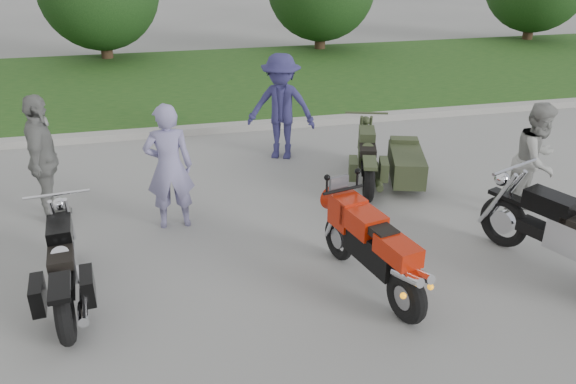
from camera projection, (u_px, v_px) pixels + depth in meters
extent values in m
plane|color=#9E9E98|center=(305.00, 294.00, 6.58)|extent=(80.00, 80.00, 0.00)
cube|color=#A29F98|center=(234.00, 127.00, 11.84)|extent=(60.00, 0.30, 0.15)
cube|color=#3E6221|center=(213.00, 80.00, 15.50)|extent=(60.00, 8.00, 0.14)
cylinder|color=#3F2B1C|center=(106.00, 43.00, 17.62)|extent=(0.36, 0.36, 1.20)
cylinder|color=#3F2B1C|center=(320.00, 35.00, 19.03)|extent=(0.36, 0.36, 1.20)
cylinder|color=#3F2B1C|center=(529.00, 26.00, 20.64)|extent=(0.36, 0.36, 1.20)
torus|color=black|center=(407.00, 297.00, 6.01)|extent=(0.32, 0.63, 0.61)
torus|color=black|center=(339.00, 238.00, 7.17)|extent=(0.25, 0.60, 0.59)
cube|color=black|center=(373.00, 249.00, 6.45)|extent=(0.47, 0.92, 0.34)
cube|color=#B11C07|center=(364.00, 221.00, 6.52)|extent=(0.45, 0.60, 0.25)
cube|color=#B11C07|center=(398.00, 250.00, 6.00)|extent=(0.41, 0.59, 0.21)
cube|color=black|center=(382.00, 231.00, 6.22)|extent=(0.33, 0.39, 0.10)
cube|color=#B11C07|center=(347.00, 211.00, 6.83)|extent=(0.41, 0.46, 0.39)
cylinder|color=silver|center=(407.00, 277.00, 5.81)|extent=(0.21, 0.46, 0.21)
cylinder|color=silver|center=(418.00, 274.00, 5.87)|extent=(0.21, 0.46, 0.21)
torus|color=black|center=(65.00, 315.00, 5.70)|extent=(0.23, 0.66, 0.64)
torus|color=black|center=(66.00, 243.00, 7.03)|extent=(0.18, 0.61, 0.60)
cube|color=black|center=(65.00, 269.00, 6.33)|extent=(0.33, 1.15, 0.13)
cube|color=silver|center=(63.00, 263.00, 6.30)|extent=(0.33, 0.45, 0.33)
cube|color=black|center=(60.00, 231.00, 6.42)|extent=(0.32, 0.55, 0.21)
cube|color=black|center=(61.00, 257.00, 6.10)|extent=(0.32, 0.50, 0.11)
cube|color=black|center=(59.00, 287.00, 5.55)|extent=(0.26, 0.54, 0.06)
cylinder|color=silver|center=(83.00, 292.00, 6.15)|extent=(0.21, 1.04, 0.09)
torus|color=black|center=(503.00, 222.00, 7.44)|extent=(0.39, 0.70, 0.70)
cube|color=black|center=(569.00, 243.00, 6.73)|extent=(0.72, 1.31, 0.15)
cube|color=silver|center=(571.00, 237.00, 6.69)|extent=(0.49, 0.58, 0.38)
cube|color=black|center=(551.00, 204.00, 6.80)|extent=(0.51, 0.67, 0.24)
torus|color=black|center=(369.00, 183.00, 8.67)|extent=(0.34, 0.65, 0.63)
torus|color=black|center=(364.00, 149.00, 10.05)|extent=(0.28, 0.60, 0.59)
cube|color=black|center=(367.00, 160.00, 9.33)|extent=(0.53, 1.12, 0.13)
cube|color=#353F25|center=(367.00, 156.00, 9.30)|extent=(0.39, 0.48, 0.32)
cube|color=#353F25|center=(367.00, 135.00, 9.44)|extent=(0.40, 0.56, 0.20)
cube|color=black|center=(368.00, 149.00, 9.10)|extent=(0.39, 0.52, 0.11)
cube|color=#353F25|center=(370.00, 163.00, 8.53)|extent=(0.35, 0.55, 0.06)
cylinder|color=#353F25|center=(377.00, 175.00, 9.08)|extent=(0.39, 1.00, 0.09)
cube|color=#353F25|center=(406.00, 164.00, 9.21)|extent=(0.84, 1.30, 0.42)
torus|color=black|center=(420.00, 171.00, 9.24)|extent=(0.26, 0.53, 0.52)
imported|color=#8580AE|center=(169.00, 167.00, 7.71)|extent=(0.66, 0.44, 1.81)
imported|color=#999A94|center=(536.00, 161.00, 8.06)|extent=(1.04, 0.97, 1.71)
imported|color=navy|center=(281.00, 107.00, 10.10)|extent=(1.42, 1.15, 1.92)
imported|color=gray|center=(44.00, 160.00, 7.87)|extent=(0.47, 1.10, 1.87)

